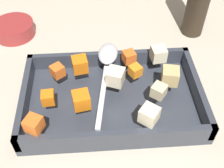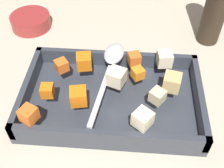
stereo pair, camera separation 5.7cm
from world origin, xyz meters
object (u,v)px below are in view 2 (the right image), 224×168
Objects in this scene: baking_dish at (112,99)px; small_prep_bowl at (31,21)px; serving_spoon at (113,58)px; pepper_mill at (218,1)px.

small_prep_bowl is (-0.25, 0.26, 0.00)m from baking_dish.
serving_spoon is 0.31m from small_prep_bowl.
pepper_mill is at bearing 45.50° from baking_dish.
small_prep_bowl is at bearing -118.14° from serving_spoon.
pepper_mill is (0.24, 0.16, 0.05)m from serving_spoon.
baking_dish is 0.09m from serving_spoon.
small_prep_bowl is (-0.24, 0.18, -0.04)m from serving_spoon.
pepper_mill is 2.31× the size of small_prep_bowl.
serving_spoon is at bearing 93.31° from baking_dish.
baking_dish is at bearing 12.10° from serving_spoon.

